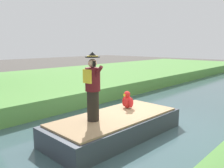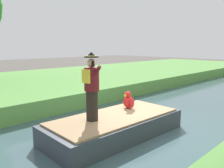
# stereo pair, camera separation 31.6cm
# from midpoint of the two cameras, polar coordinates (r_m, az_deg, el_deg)

# --- Properties ---
(ground_plane) EXTENTS (80.00, 80.00, 0.00)m
(ground_plane) POSITION_cam_midpoint_polar(r_m,az_deg,el_deg) (7.78, 7.08, -11.16)
(ground_plane) COLOR #4C4742
(canal_water) EXTENTS (5.93, 48.00, 0.10)m
(canal_water) POSITION_cam_midpoint_polar(r_m,az_deg,el_deg) (7.76, 7.09, -10.81)
(canal_water) COLOR #3D565B
(canal_water) RESTS_ON ground
(grass_bank_near) EXTENTS (10.10, 48.00, 0.77)m
(grass_bank_near) POSITION_cam_midpoint_polar(r_m,az_deg,el_deg) (13.96, -19.57, -0.73)
(grass_bank_near) COLOR #568E42
(grass_bank_near) RESTS_ON ground
(boat) EXTENTS (1.93, 4.25, 0.61)m
(boat) POSITION_cam_midpoint_polar(r_m,az_deg,el_deg) (6.95, 2.05, -10.14)
(boat) COLOR #333842
(boat) RESTS_ON canal_water
(person_pirate) EXTENTS (0.61, 0.42, 1.85)m
(person_pirate) POSITION_cam_midpoint_polar(r_m,az_deg,el_deg) (6.22, -3.53, -0.70)
(person_pirate) COLOR black
(person_pirate) RESTS_ON boat
(parrot_plush) EXTENTS (0.36, 0.34, 0.57)m
(parrot_plush) POSITION_cam_midpoint_polar(r_m,az_deg,el_deg) (7.56, 5.26, -4.15)
(parrot_plush) COLOR red
(parrot_plush) RESTS_ON boat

